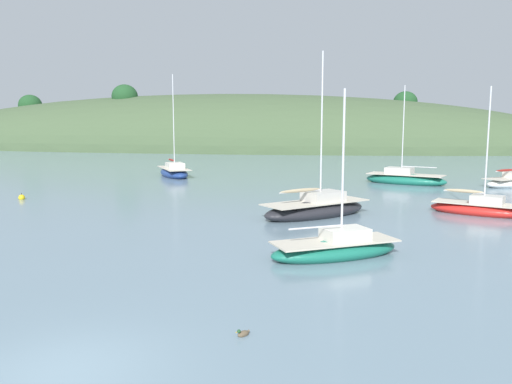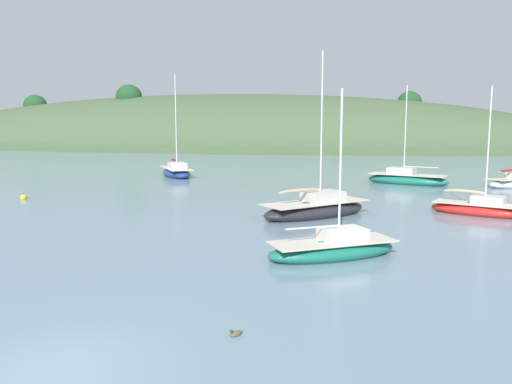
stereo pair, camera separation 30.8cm
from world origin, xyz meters
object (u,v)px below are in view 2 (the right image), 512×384
(sailboat_yellow_far, at_px, (333,249))
(sailboat_teal_outer, at_px, (407,179))
(sailboat_red_portside, at_px, (480,209))
(duck_lone_right, at_px, (236,334))
(mooring_buoy_channel, at_px, (24,197))
(sailboat_grey_yawl, at_px, (316,209))
(sailboat_blue_center, at_px, (176,172))

(sailboat_yellow_far, bearing_deg, sailboat_teal_outer, 79.59)
(sailboat_red_portside, relative_size, duck_lone_right, 19.31)
(sailboat_yellow_far, relative_size, mooring_buoy_channel, 12.51)
(sailboat_red_portside, relative_size, sailboat_grey_yawl, 0.80)
(sailboat_yellow_far, height_order, duck_lone_right, sailboat_yellow_far)
(sailboat_blue_center, relative_size, duck_lone_right, 26.48)
(sailboat_blue_center, xyz_separation_m, sailboat_red_portside, (25.23, -16.83, -0.08))
(sailboat_yellow_far, bearing_deg, mooring_buoy_channel, 153.62)
(sailboat_teal_outer, xyz_separation_m, sailboat_yellow_far, (-4.81, -26.17, -0.08))
(sailboat_red_portside, height_order, mooring_buoy_channel, sailboat_red_portside)
(sailboat_red_portside, bearing_deg, sailboat_blue_center, 146.29)
(sailboat_grey_yawl, bearing_deg, sailboat_teal_outer, 70.02)
(sailboat_teal_outer, relative_size, duck_lone_right, 22.58)
(sailboat_teal_outer, relative_size, sailboat_red_portside, 1.17)
(sailboat_teal_outer, height_order, duck_lone_right, sailboat_teal_outer)
(duck_lone_right, bearing_deg, sailboat_yellow_far, 76.60)
(sailboat_grey_yawl, height_order, sailboat_yellow_far, sailboat_grey_yawl)
(sailboat_blue_center, xyz_separation_m, sailboat_grey_yawl, (15.96, -19.33, -0.01))
(mooring_buoy_channel, bearing_deg, sailboat_teal_outer, 29.23)
(sailboat_red_portside, xyz_separation_m, mooring_buoy_channel, (-29.98, -0.22, -0.23))
(sailboat_grey_yawl, bearing_deg, duck_lone_right, -91.31)
(sailboat_teal_outer, height_order, sailboat_red_portside, sailboat_teal_outer)
(sailboat_red_portside, height_order, sailboat_yellow_far, sailboat_red_portside)
(mooring_buoy_channel, relative_size, duck_lone_right, 1.38)
(mooring_buoy_channel, height_order, duck_lone_right, mooring_buoy_channel)
(sailboat_teal_outer, height_order, mooring_buoy_channel, sailboat_teal_outer)
(sailboat_grey_yawl, distance_m, mooring_buoy_channel, 20.85)
(sailboat_teal_outer, relative_size, sailboat_yellow_far, 1.30)
(sailboat_teal_outer, xyz_separation_m, sailboat_blue_center, (-22.29, 1.92, 0.01))
(sailboat_teal_outer, bearing_deg, duck_lone_right, -101.11)
(sailboat_blue_center, distance_m, mooring_buoy_channel, 17.71)
(sailboat_blue_center, xyz_separation_m, duck_lone_right, (15.58, -36.09, -0.38))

